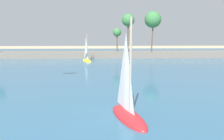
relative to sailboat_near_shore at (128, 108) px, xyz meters
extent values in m
cube|color=#33607F|center=(-2.89, 40.46, -0.85)|extent=(220.00, 96.61, 0.06)
cube|color=slate|center=(-2.89, 48.77, 0.02)|extent=(112.10, 6.00, 1.80)
cylinder|color=brown|center=(5.27, 49.23, 5.62)|extent=(0.48, 0.44, 9.41)
sphere|color=#38753D|center=(5.27, 49.23, 10.32)|extent=(3.81, 3.81, 3.81)
cylinder|color=brown|center=(1.94, 49.33, 3.81)|extent=(0.50, 0.52, 5.81)
sphere|color=#38753D|center=(1.94, 49.33, 6.71)|extent=(2.51, 2.51, 2.51)
cylinder|color=brown|center=(12.30, 47.41, 5.64)|extent=(0.70, 0.44, 9.47)
sphere|color=#38753D|center=(12.30, 47.41, 10.37)|extent=(4.83, 4.83, 4.83)
ellipsoid|color=red|center=(0.04, -0.13, -0.82)|extent=(3.63, 6.58, 1.26)
cylinder|color=gray|center=(0.13, -0.43, 3.75)|extent=(0.19, 0.19, 7.88)
pyramid|color=white|center=(-0.18, 0.59, 3.15)|extent=(1.00, 2.77, 6.70)
ellipsoid|color=yellow|center=(-6.53, 39.96, -0.82)|extent=(3.61, 5.65, 1.09)
cylinder|color=gray|center=(-6.43, 39.70, 3.12)|extent=(0.16, 0.16, 6.80)
pyramid|color=white|center=(-6.79, 40.56, 2.61)|extent=(1.10, 2.32, 5.78)
camera|label=1|loc=(-2.04, -18.27, 6.39)|focal=35.51mm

